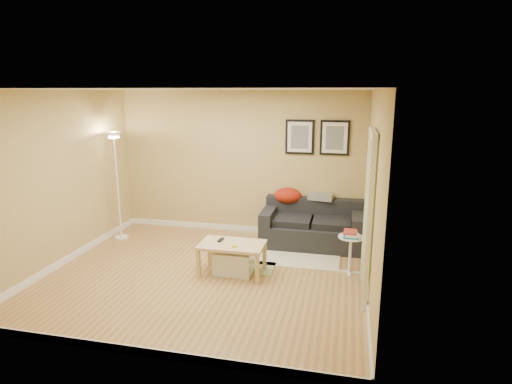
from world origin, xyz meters
TOP-DOWN VIEW (x-y plane):
  - floor at (0.00, 0.00)m, footprint 4.50×4.50m
  - ceiling at (0.00, 0.00)m, footprint 4.50×4.50m
  - wall_back at (0.00, 2.00)m, footprint 4.50×0.00m
  - wall_front at (0.00, -2.00)m, footprint 4.50×0.00m
  - wall_left at (-2.25, 0.00)m, footprint 0.00×4.00m
  - wall_right at (2.25, 0.00)m, footprint 0.00×4.00m
  - baseboard_back at (0.00, 1.99)m, footprint 4.50×0.02m
  - baseboard_front at (0.00, -1.99)m, footprint 4.50×0.02m
  - baseboard_left at (-2.24, 0.00)m, footprint 0.02×4.00m
  - baseboard_right at (2.24, 0.00)m, footprint 0.02×4.00m
  - sofa at (1.38, 1.53)m, footprint 1.70×0.90m
  - red_throw at (0.91, 1.84)m, footprint 0.48×0.36m
  - plaid_throw at (1.49, 1.85)m, footprint 0.45×0.32m
  - framed_print_left at (1.08, 1.98)m, footprint 0.50×0.04m
  - framed_print_right at (1.68, 1.98)m, footprint 0.50×0.04m
  - area_rug at (1.25, 0.90)m, footprint 1.25×0.85m
  - green_runner at (0.58, 0.36)m, footprint 0.70×0.50m
  - coffee_table at (0.37, 0.10)m, footprint 0.97×0.64m
  - remote_control at (0.17, 0.18)m, footprint 0.06×0.16m
  - tape_roll at (0.43, -0.03)m, footprint 0.07×0.07m
  - storage_bin at (0.38, 0.12)m, footprint 0.56×0.41m
  - side_table at (2.02, 0.49)m, footprint 0.37×0.37m
  - book_stack at (2.02, 0.48)m, footprint 0.25×0.30m
  - floor_lamp at (-2.00, 1.14)m, footprint 0.25×0.25m
  - doorway at (2.20, -0.15)m, footprint 0.12×1.01m

SIDE VIEW (x-z plane):
  - floor at x=0.00m, z-range 0.00..0.00m
  - area_rug at x=1.25m, z-range 0.00..0.01m
  - green_runner at x=0.58m, z-range 0.00..0.01m
  - baseboard_back at x=0.00m, z-range 0.00..0.10m
  - baseboard_front at x=0.00m, z-range 0.00..0.10m
  - baseboard_left at x=-2.24m, z-range 0.00..0.10m
  - baseboard_right at x=2.24m, z-range 0.00..0.10m
  - storage_bin at x=0.38m, z-range 0.00..0.34m
  - coffee_table at x=0.37m, z-range 0.00..0.46m
  - side_table at x=2.02m, z-range 0.00..0.56m
  - sofa at x=1.38m, z-range 0.00..0.75m
  - remote_control at x=0.17m, z-range 0.46..0.48m
  - tape_roll at x=0.43m, z-range 0.46..0.49m
  - book_stack at x=2.02m, z-range 0.56..0.64m
  - red_throw at x=0.91m, z-range 0.63..0.91m
  - plaid_throw at x=1.49m, z-range 0.73..0.83m
  - floor_lamp at x=-2.00m, z-range -0.05..1.86m
  - doorway at x=2.20m, z-range -0.04..2.09m
  - wall_back at x=0.00m, z-range -0.95..3.55m
  - wall_front at x=0.00m, z-range -0.95..3.55m
  - wall_left at x=-2.25m, z-range -0.70..3.30m
  - wall_right at x=2.25m, z-range -0.70..3.30m
  - framed_print_left at x=1.08m, z-range 1.50..2.10m
  - framed_print_right at x=1.68m, z-range 1.50..2.10m
  - ceiling at x=0.00m, z-range 2.60..2.60m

